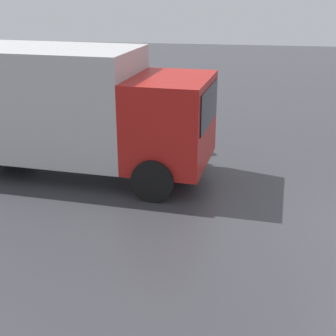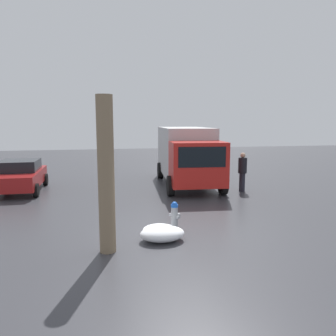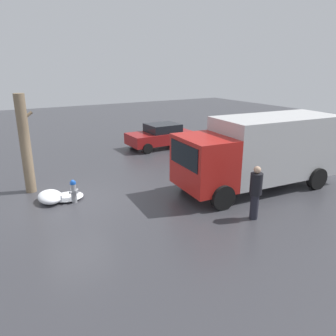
# 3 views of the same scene
# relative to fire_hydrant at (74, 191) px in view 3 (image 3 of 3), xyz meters

# --- Properties ---
(ground_plane) EXTENTS (60.00, 60.00, 0.00)m
(ground_plane) POSITION_rel_fire_hydrant_xyz_m (-0.00, 0.00, -0.46)
(ground_plane) COLOR #38383D
(fire_hydrant) EXTENTS (0.40, 0.34, 0.89)m
(fire_hydrant) POSITION_rel_fire_hydrant_xyz_m (0.00, 0.00, 0.00)
(fire_hydrant) COLOR gray
(fire_hydrant) RESTS_ON ground_plane
(tree_trunk) EXTENTS (0.62, 0.41, 3.90)m
(tree_trunk) POSITION_rel_fire_hydrant_xyz_m (-1.21, 2.00, 1.50)
(tree_trunk) COLOR #7F6B51
(tree_trunk) RESTS_ON ground_plane
(delivery_truck) EXTENTS (7.05, 3.10, 2.93)m
(delivery_truck) POSITION_rel_fire_hydrant_xyz_m (7.11, -2.26, 1.15)
(delivery_truck) COLOR red
(delivery_truck) RESTS_ON ground_plane
(pedestrian) EXTENTS (0.40, 0.40, 1.82)m
(pedestrian) POSITION_rel_fire_hydrant_xyz_m (4.80, -4.33, 0.54)
(pedestrian) COLOR #23232D
(pedestrian) RESTS_ON ground_plane
(parked_car) EXTENTS (3.99, 2.11, 1.46)m
(parked_car) POSITION_rel_fire_hydrant_xyz_m (6.92, 5.87, 0.29)
(parked_car) COLOR maroon
(parked_car) RESTS_ON ground_plane
(snow_pile_by_hydrant) EXTENTS (1.15, 1.02, 0.18)m
(snow_pile_by_hydrant) POSITION_rel_fire_hydrant_xyz_m (-0.12, 0.46, -0.37)
(snow_pile_by_hydrant) COLOR white
(snow_pile_by_hydrant) RESTS_ON ground_plane
(snow_pile_curbside) EXTENTS (0.87, 1.24, 0.41)m
(snow_pile_curbside) POSITION_rel_fire_hydrant_xyz_m (-0.76, 0.52, -0.26)
(snow_pile_curbside) COLOR white
(snow_pile_curbside) RESTS_ON ground_plane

